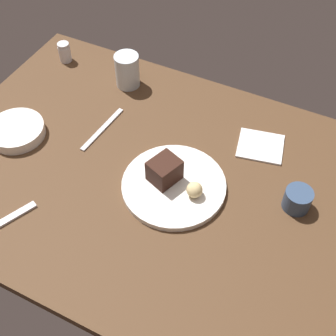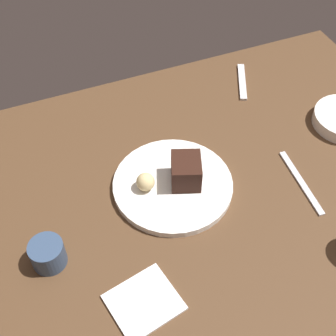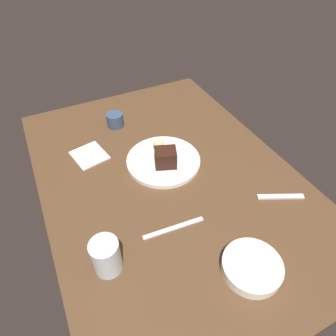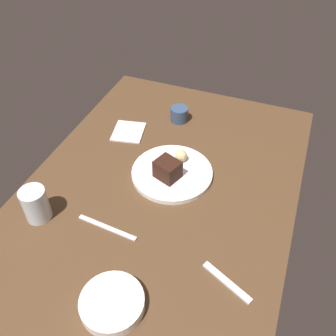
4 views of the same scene
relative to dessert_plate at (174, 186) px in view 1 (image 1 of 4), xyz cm
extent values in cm
cube|color=#4C331E|center=(6.84, -1.45, -2.33)|extent=(120.00, 84.00, 3.00)
cylinder|color=white|center=(0.00, 0.00, 0.00)|extent=(26.74, 26.74, 1.65)
cube|color=black|center=(2.90, -0.48, 4.00)|extent=(8.61, 9.22, 6.36)
sphere|color=#DBC184|center=(-6.04, 0.90, 2.86)|extent=(4.08, 4.08, 4.08)
cylinder|color=silver|center=(55.13, -31.97, 1.83)|extent=(3.97, 3.97, 5.32)
cylinder|color=silver|center=(55.13, -31.97, 5.09)|extent=(3.77, 3.77, 1.20)
cylinder|color=silver|center=(30.59, -30.52, 4.48)|extent=(7.49, 7.49, 10.61)
cylinder|color=white|center=(47.88, 2.65, 0.76)|extent=(15.72, 15.72, 3.17)
cylinder|color=#334766|center=(-29.62, -8.15, 1.98)|extent=(6.83, 6.83, 5.62)
cube|color=silver|center=(31.86, 26.86, -0.48)|extent=(7.96, 14.36, 0.70)
cube|color=silver|center=(27.39, -9.71, -0.58)|extent=(2.93, 19.05, 0.50)
cube|color=white|center=(-15.42, -23.33, -0.53)|extent=(14.31, 13.35, 0.60)
camera|label=1|loc=(-29.36, 63.04, 91.33)|focal=47.96mm
camera|label=2|loc=(-25.13, -59.10, 80.53)|focal=49.32mm
camera|label=3|loc=(71.95, -33.34, 72.13)|focal=31.52mm
camera|label=4|loc=(82.26, 30.23, 85.17)|focal=39.56mm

